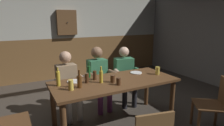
{
  "coord_description": "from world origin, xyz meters",
  "views": [
    {
      "loc": [
        -1.39,
        -2.68,
        1.74
      ],
      "look_at": [
        0.0,
        -0.03,
        1.04
      ],
      "focal_mm": 30.18,
      "sensor_mm": 36.0,
      "label": 1
    }
  ],
  "objects_px": {
    "bottle_0": "(89,71)",
    "wall_dart_cabinet": "(67,23)",
    "pint_glass_0": "(87,78)",
    "pint_glass_5": "(95,75)",
    "plate_0": "(74,81)",
    "pint_glass_3": "(157,71)",
    "chair_empty_near_left": "(4,123)",
    "person_0": "(68,81)",
    "chair_empty_near_right": "(215,104)",
    "pint_glass_2": "(113,79)",
    "pint_glass_1": "(71,85)",
    "plate_1": "(136,73)",
    "dining_table": "(115,86)",
    "person_1": "(99,75)",
    "bottle_1": "(101,76)",
    "bottle_3": "(79,81)",
    "bottle_2": "(58,78)",
    "person_2": "(125,73)",
    "pint_glass_4": "(119,81)"
  },
  "relations": [
    {
      "from": "dining_table",
      "to": "person_1",
      "type": "bearing_deg",
      "value": 89.71
    },
    {
      "from": "pint_glass_3",
      "to": "pint_glass_4",
      "type": "xyz_separation_m",
      "value": [
        -0.89,
        -0.16,
        -0.01
      ]
    },
    {
      "from": "plate_0",
      "to": "pint_glass_2",
      "type": "height_order",
      "value": "pint_glass_2"
    },
    {
      "from": "chair_empty_near_left",
      "to": "plate_1",
      "type": "xyz_separation_m",
      "value": [
        2.16,
        0.24,
        0.31
      ]
    },
    {
      "from": "plate_0",
      "to": "pint_glass_3",
      "type": "height_order",
      "value": "pint_glass_3"
    },
    {
      "from": "wall_dart_cabinet",
      "to": "person_0",
      "type": "bearing_deg",
      "value": -105.09
    },
    {
      "from": "dining_table",
      "to": "bottle_2",
      "type": "height_order",
      "value": "bottle_2"
    },
    {
      "from": "bottle_3",
      "to": "pint_glass_2",
      "type": "relative_size",
      "value": 2.3
    },
    {
      "from": "person_2",
      "to": "pint_glass_2",
      "type": "xyz_separation_m",
      "value": [
        -0.67,
        -0.73,
        0.18
      ]
    },
    {
      "from": "bottle_2",
      "to": "pint_glass_4",
      "type": "distance_m",
      "value": 0.9
    },
    {
      "from": "bottle_2",
      "to": "bottle_3",
      "type": "distance_m",
      "value": 0.34
    },
    {
      "from": "person_2",
      "to": "plate_0",
      "type": "xyz_separation_m",
      "value": [
        -1.2,
        -0.42,
        0.13
      ]
    },
    {
      "from": "pint_glass_5",
      "to": "pint_glass_1",
      "type": "bearing_deg",
      "value": -149.36
    },
    {
      "from": "person_1",
      "to": "pint_glass_5",
      "type": "xyz_separation_m",
      "value": [
        -0.28,
        -0.48,
        0.17
      ]
    },
    {
      "from": "person_1",
      "to": "bottle_0",
      "type": "bearing_deg",
      "value": 42.47
    },
    {
      "from": "plate_0",
      "to": "wall_dart_cabinet",
      "type": "relative_size",
      "value": 0.3
    },
    {
      "from": "wall_dart_cabinet",
      "to": "pint_glass_4",
      "type": "bearing_deg",
      "value": -91.25
    },
    {
      "from": "pint_glass_3",
      "to": "wall_dart_cabinet",
      "type": "bearing_deg",
      "value": 105.39
    },
    {
      "from": "plate_0",
      "to": "pint_glass_0",
      "type": "distance_m",
      "value": 0.23
    },
    {
      "from": "pint_glass_0",
      "to": "pint_glass_3",
      "type": "bearing_deg",
      "value": -6.62
    },
    {
      "from": "person_0",
      "to": "pint_glass_3",
      "type": "bearing_deg",
      "value": 150.29
    },
    {
      "from": "chair_empty_near_right",
      "to": "plate_1",
      "type": "relative_size",
      "value": 4.18
    },
    {
      "from": "person_0",
      "to": "bottle_1",
      "type": "xyz_separation_m",
      "value": [
        0.36,
        -0.65,
        0.22
      ]
    },
    {
      "from": "bottle_3",
      "to": "pint_glass_1",
      "type": "relative_size",
      "value": 1.79
    },
    {
      "from": "bottle_0",
      "to": "wall_dart_cabinet",
      "type": "relative_size",
      "value": 0.38
    },
    {
      "from": "plate_1",
      "to": "wall_dart_cabinet",
      "type": "height_order",
      "value": "wall_dart_cabinet"
    },
    {
      "from": "bottle_3",
      "to": "pint_glass_3",
      "type": "distance_m",
      "value": 1.45
    },
    {
      "from": "pint_glass_0",
      "to": "pint_glass_5",
      "type": "bearing_deg",
      "value": 28.75
    },
    {
      "from": "pint_glass_0",
      "to": "pint_glass_5",
      "type": "relative_size",
      "value": 1.05
    },
    {
      "from": "plate_0",
      "to": "pint_glass_2",
      "type": "relative_size",
      "value": 1.82
    },
    {
      "from": "person_0",
      "to": "pint_glass_3",
      "type": "xyz_separation_m",
      "value": [
        1.44,
        -0.71,
        0.19
      ]
    },
    {
      "from": "wall_dart_cabinet",
      "to": "bottle_3",
      "type": "bearing_deg",
      "value": -101.78
    },
    {
      "from": "dining_table",
      "to": "pint_glass_3",
      "type": "xyz_separation_m",
      "value": [
        0.84,
        -0.05,
        0.17
      ]
    },
    {
      "from": "person_1",
      "to": "plate_0",
      "type": "distance_m",
      "value": 0.75
    },
    {
      "from": "wall_dart_cabinet",
      "to": "dining_table",
      "type": "bearing_deg",
      "value": -90.26
    },
    {
      "from": "chair_empty_near_left",
      "to": "plate_0",
      "type": "xyz_separation_m",
      "value": [
        1.0,
        0.28,
        0.31
      ]
    },
    {
      "from": "bottle_3",
      "to": "pint_glass_3",
      "type": "xyz_separation_m",
      "value": [
        1.45,
        0.01,
        -0.03
      ]
    },
    {
      "from": "person_1",
      "to": "pint_glass_3",
      "type": "height_order",
      "value": "person_1"
    },
    {
      "from": "bottle_1",
      "to": "person_0",
      "type": "bearing_deg",
      "value": 118.9
    },
    {
      "from": "dining_table",
      "to": "chair_empty_near_right",
      "type": "bearing_deg",
      "value": -36.54
    },
    {
      "from": "bottle_1",
      "to": "pint_glass_5",
      "type": "height_order",
      "value": "bottle_1"
    },
    {
      "from": "bottle_1",
      "to": "bottle_3",
      "type": "xyz_separation_m",
      "value": [
        -0.37,
        -0.06,
        -0.0
      ]
    },
    {
      "from": "person_1",
      "to": "bottle_2",
      "type": "height_order",
      "value": "person_1"
    },
    {
      "from": "chair_empty_near_right",
      "to": "pint_glass_5",
      "type": "xyz_separation_m",
      "value": [
        -1.53,
        1.12,
        0.37
      ]
    },
    {
      "from": "bottle_0",
      "to": "pint_glass_2",
      "type": "xyz_separation_m",
      "value": [
        0.24,
        -0.41,
        -0.05
      ]
    },
    {
      "from": "pint_glass_4",
      "to": "pint_glass_0",
      "type": "bearing_deg",
      "value": 141.28
    },
    {
      "from": "bottle_3",
      "to": "wall_dart_cabinet",
      "type": "relative_size",
      "value": 0.38
    },
    {
      "from": "bottle_2",
      "to": "wall_dart_cabinet",
      "type": "xyz_separation_m",
      "value": [
        0.88,
        2.78,
        0.76
      ]
    },
    {
      "from": "person_1",
      "to": "pint_glass_4",
      "type": "height_order",
      "value": "person_1"
    },
    {
      "from": "person_2",
      "to": "bottle_3",
      "type": "bearing_deg",
      "value": 41.02
    }
  ]
}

